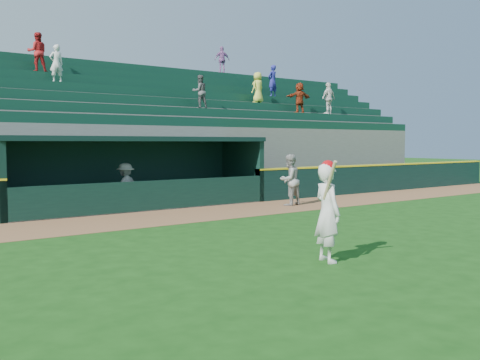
# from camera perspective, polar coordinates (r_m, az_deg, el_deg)

# --- Properties ---
(ground) EXTENTS (120.00, 120.00, 0.00)m
(ground) POSITION_cam_1_polar(r_m,az_deg,el_deg) (12.57, 4.38, -6.34)
(ground) COLOR #154110
(ground) RESTS_ON ground
(warning_track) EXTENTS (40.00, 3.00, 0.01)m
(warning_track) POSITION_cam_1_polar(r_m,az_deg,el_deg) (16.53, -6.84, -3.84)
(warning_track) COLOR brown
(warning_track) RESTS_ON ground
(field_wall_right) EXTENTS (15.50, 0.30, 1.20)m
(field_wall_right) POSITION_cam_1_polar(r_m,az_deg,el_deg) (25.87, 15.44, 0.20)
(field_wall_right) COLOR black
(field_wall_right) RESTS_ON ground
(wall_stripe_right) EXTENTS (15.50, 0.32, 0.06)m
(wall_stripe_right) POSITION_cam_1_polar(r_m,az_deg,el_deg) (25.84, 15.47, 1.59)
(wall_stripe_right) COLOR yellow
(wall_stripe_right) RESTS_ON field_wall_right
(dugout_player_front) EXTENTS (0.97, 0.80, 1.84)m
(dugout_player_front) POSITION_cam_1_polar(r_m,az_deg,el_deg) (19.22, 5.31, 0.01)
(dugout_player_front) COLOR #989893
(dugout_player_front) RESTS_ON ground
(dugout_player_inside) EXTENTS (1.16, 0.91, 1.57)m
(dugout_player_inside) POSITION_cam_1_polar(r_m,az_deg,el_deg) (18.41, -12.10, -0.66)
(dugout_player_inside) COLOR #A3A39E
(dugout_player_inside) RESTS_ON ground
(dugout) EXTENTS (9.40, 2.80, 2.46)m
(dugout) POSITION_cam_1_polar(r_m,az_deg,el_deg) (19.16, -11.49, 1.25)
(dugout) COLOR slate
(dugout) RESTS_ON ground
(stands) EXTENTS (34.50, 6.25, 7.40)m
(stands) POSITION_cam_1_polar(r_m,az_deg,el_deg) (23.35, -16.28, 4.19)
(stands) COLOR slate
(stands) RESTS_ON ground
(batter_at_plate) EXTENTS (0.60, 0.85, 1.94)m
(batter_at_plate) POSITION_cam_1_polar(r_m,az_deg,el_deg) (10.21, 9.32, -3.30)
(batter_at_plate) COLOR silver
(batter_at_plate) RESTS_ON ground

